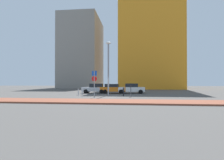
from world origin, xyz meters
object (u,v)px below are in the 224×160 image
Objects in this scene: parked_car_orange at (112,88)px; parking_meter at (131,89)px; street_lamp at (108,64)px; traffic_bollard_far at (78,92)px; traffic_bollard_mid at (123,92)px; parked_car_silver at (96,88)px; parked_car_white at (131,88)px; parking_sign_post at (94,81)px; traffic_bollard_near at (82,91)px.

parked_car_orange is 7.13m from parking_meter.
street_lamp is (-2.95, 1.86, 3.25)m from parking_meter.
street_lamp reaches higher than traffic_bollard_far.
traffic_bollard_mid is (2.03, -5.13, -0.23)m from parked_car_orange.
traffic_bollard_far is (-3.97, -0.33, -3.74)m from street_lamp.
parked_car_orange is at bearing 114.60° from parking_meter.
parked_car_silver is 0.63× the size of street_lamp.
parked_car_white is at bearing 78.45° from traffic_bollard_mid.
parking_meter is (5.49, -6.45, 0.15)m from parked_car_silver.
parked_car_orange is 1.44× the size of parking_sign_post.
parked_car_orange reaches higher than traffic_bollard_mid.
traffic_bollard_mid is (5.77, -1.30, 0.06)m from traffic_bollard_near.
parking_meter is 4.77m from street_lamp.
traffic_bollard_near is (-6.70, 2.65, -0.44)m from parking_meter.
parked_car_white reaches higher than traffic_bollard_near.
street_lamp is at bearing -123.73° from parked_car_white.
traffic_bollard_mid reaches higher than traffic_bollard_far.
parked_car_orange is at bearing 51.39° from traffic_bollard_far.
parked_car_orange is 4.09× the size of traffic_bollard_mid.
traffic_bollard_far is at bearing -106.23° from parked_car_silver.
traffic_bollard_near is at bearing 168.17° from street_lamp.
parking_meter is 7.22m from traffic_bollard_near.
street_lamp is 5.33m from traffic_bollard_near.
parked_car_silver is 1.01× the size of parked_car_orange.
traffic_bollard_mid is 5.99m from traffic_bollard_far.
parked_car_silver is at bearing 72.30° from traffic_bollard_near.
parking_sign_post reaches higher than parking_meter.
parked_car_orange is 3.09× the size of parking_meter.
parked_car_silver is 1.46× the size of parking_sign_post.
parking_meter is at bearing -21.58° from traffic_bollard_near.
traffic_bollard_far is (-2.77, 2.90, -1.51)m from parking_sign_post.
parking_sign_post reaches higher than traffic_bollard_mid.
parked_car_silver is 6.84m from traffic_bollard_mid.
parking_sign_post is at bearing -57.62° from traffic_bollard_near.
street_lamp is (0.02, -4.62, 3.41)m from parked_car_orange.
parked_car_orange is at bearing 45.73° from traffic_bollard_near.
traffic_bollard_near is 1.10× the size of traffic_bollard_far.
parked_car_silver is at bearing 73.77° from traffic_bollard_far.
traffic_bollard_far is at bearing 133.69° from parking_sign_post.
parking_meter is (4.15, 1.37, -1.02)m from parking_sign_post.
traffic_bollard_near is at bearing 78.91° from traffic_bollard_far.
traffic_bollard_near is (-3.73, -3.83, -0.29)m from parked_car_orange.
traffic_bollard_near reaches higher than traffic_bollard_far.
traffic_bollard_far is (-3.95, -4.95, -0.33)m from parked_car_orange.
parked_car_orange is 5.52m from traffic_bollard_mid.
parked_car_white is 2.82× the size of parking_meter.
traffic_bollard_near is at bearing -134.27° from parked_car_orange.
street_lamp is 6.53× the size of traffic_bollard_mid.
parking_meter reaches higher than traffic_bollard_near.
street_lamp reaches higher than parking_meter.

